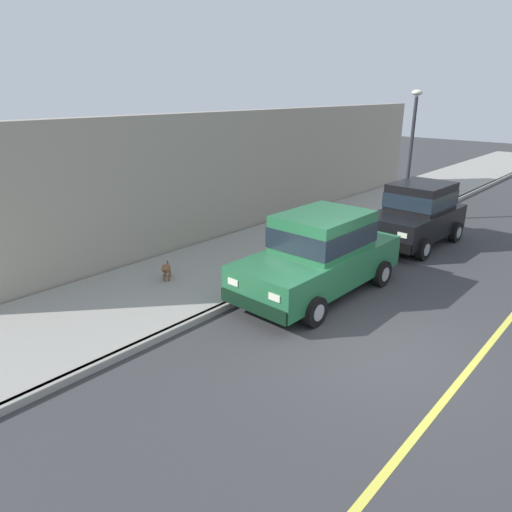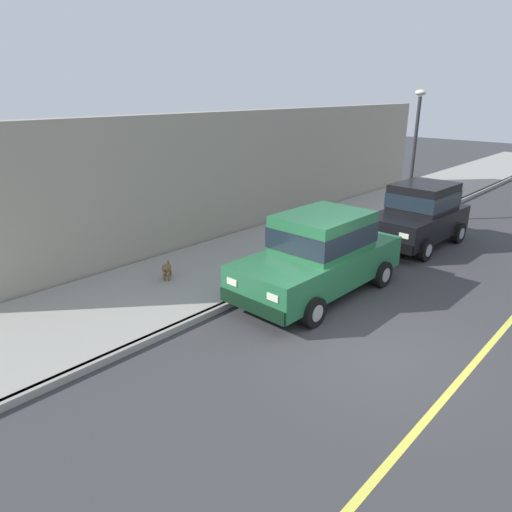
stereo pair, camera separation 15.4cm
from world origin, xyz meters
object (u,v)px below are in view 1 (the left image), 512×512
car_green_sedan (320,253)px  car_black_hatchback (417,213)px  street_lamp (412,140)px  dog_brown (166,269)px

car_green_sedan → car_black_hatchback: car_green_sedan is taller
car_green_sedan → street_lamp: size_ratio=1.05×
car_green_sedan → dog_brown: bearing=-144.5°
car_green_sedan → street_lamp: 7.79m
street_lamp → car_black_hatchback: bearing=-58.3°
car_green_sedan → car_black_hatchback: (0.09, 5.09, -0.01)m
car_black_hatchback → dog_brown: car_black_hatchback is taller
car_green_sedan → dog_brown: 3.74m
car_black_hatchback → dog_brown: 7.90m
car_green_sedan → car_black_hatchback: bearing=88.9°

